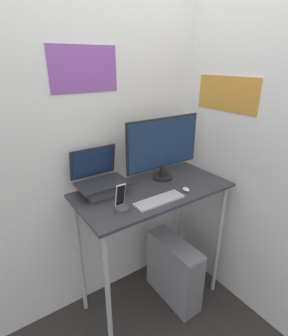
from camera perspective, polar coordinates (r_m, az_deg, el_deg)
name	(u,v)px	position (r m, az deg, el deg)	size (l,w,h in m)	color
ground_plane	(172,322)	(2.40, 6.21, -30.33)	(12.00, 12.00, 0.00)	#2D2B28
wall_back	(126,143)	(2.06, -3.85, 5.38)	(6.00, 0.06, 2.60)	white
wall_side_right	(248,150)	(2.04, 21.63, 3.66)	(0.06, 6.00, 2.60)	white
desk	(153,208)	(1.95, 1.99, -8.62)	(1.11, 0.55, 1.05)	#333338
laptop	(101,182)	(1.81, -9.40, -3.11)	(0.33, 0.27, 0.30)	#4C4C51
monitor	(163,147)	(1.96, 4.20, 4.53)	(0.64, 0.15, 0.47)	black
keyboard	(159,200)	(1.72, 3.35, -6.99)	(0.35, 0.11, 0.02)	silver
mouse	(186,189)	(1.86, 9.12, -4.63)	(0.04, 0.06, 0.03)	white
cell_phone	(121,204)	(1.61, -4.95, -7.78)	(0.08, 0.08, 0.17)	#4C4C51
computer_tower	(174,271)	(2.36, 6.48, -21.31)	(0.18, 0.52, 0.56)	gray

